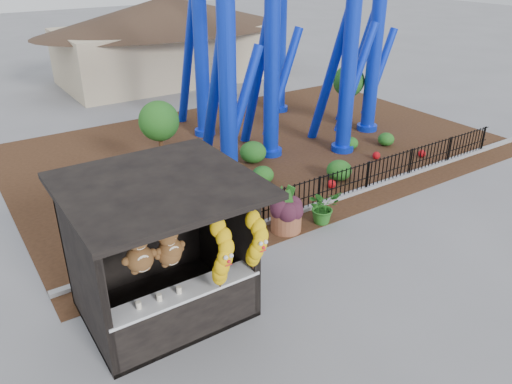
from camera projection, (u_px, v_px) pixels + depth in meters
ground at (309, 290)px, 11.36m from camera, size 120.00×120.00×0.00m
mulch_bed at (259, 148)px, 19.31m from camera, size 18.00×12.00×0.02m
curb at (348, 195)px, 15.56m from camera, size 18.00×0.18×0.12m
prize_booth at (167, 256)px, 9.87m from camera, size 3.50×3.40×3.12m
picket_fence at (370, 175)px, 15.81m from camera, size 12.20×0.06×1.00m
terracotta_planter at (286, 221)px, 13.63m from camera, size 0.95×0.95×0.57m
planter_foliage at (287, 201)px, 13.36m from camera, size 0.70×0.70×0.64m
potted_plant at (323, 206)px, 13.93m from camera, size 0.97×0.86×1.00m
landscaping at (303, 158)px, 17.52m from camera, size 7.41×3.81×0.77m
pavilion at (169, 25)px, 27.90m from camera, size 15.00×15.00×4.80m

